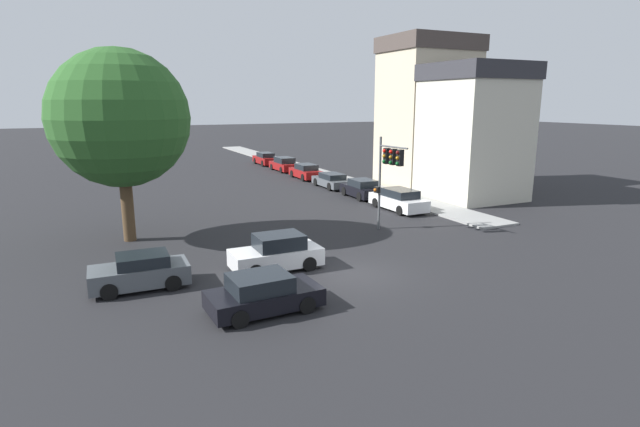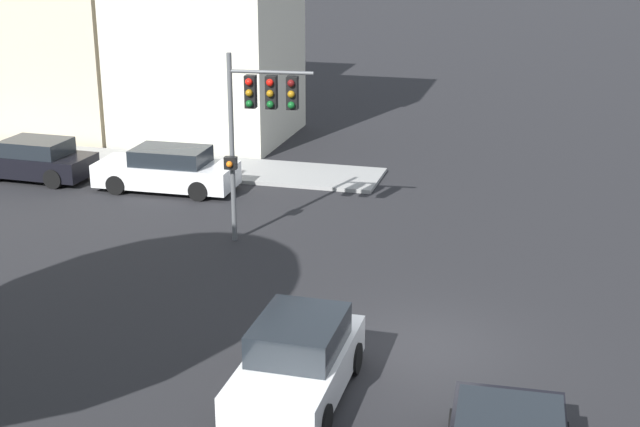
{
  "view_description": "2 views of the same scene",
  "coord_description": "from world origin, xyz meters",
  "px_view_note": "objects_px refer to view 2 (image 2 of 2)",
  "views": [
    {
      "loc": [
        -10.22,
        -18.1,
        7.36
      ],
      "look_at": [
        0.49,
        4.52,
        1.76
      ],
      "focal_mm": 28.0,
      "sensor_mm": 36.0,
      "label": 1
    },
    {
      "loc": [
        -17.65,
        -2.35,
        9.01
      ],
      "look_at": [
        1.8,
        2.88,
        2.23
      ],
      "focal_mm": 50.0,
      "sensor_mm": 36.0,
      "label": 2
    }
  ],
  "objects_px": {
    "parked_car_0": "(168,170)",
    "parked_car_1": "(35,160)",
    "traffic_signal": "(259,110)",
    "crossing_car_2": "(298,362)"
  },
  "relations": [
    {
      "from": "parked_car_0",
      "to": "parked_car_1",
      "type": "relative_size",
      "value": 1.13
    },
    {
      "from": "traffic_signal",
      "to": "parked_car_0",
      "type": "height_order",
      "value": "traffic_signal"
    },
    {
      "from": "crossing_car_2",
      "to": "parked_car_0",
      "type": "relative_size",
      "value": 0.84
    },
    {
      "from": "traffic_signal",
      "to": "parked_car_1",
      "type": "distance_m",
      "value": 11.17
    },
    {
      "from": "traffic_signal",
      "to": "crossing_car_2",
      "type": "height_order",
      "value": "traffic_signal"
    },
    {
      "from": "parked_car_0",
      "to": "parked_car_1",
      "type": "xyz_separation_m",
      "value": [
        0.05,
        5.16,
        -0.02
      ]
    },
    {
      "from": "traffic_signal",
      "to": "parked_car_1",
      "type": "xyz_separation_m",
      "value": [
        4.06,
        9.9,
        -3.21
      ]
    },
    {
      "from": "traffic_signal",
      "to": "crossing_car_2",
      "type": "distance_m",
      "value": 9.32
    },
    {
      "from": "traffic_signal",
      "to": "parked_car_1",
      "type": "bearing_deg",
      "value": -117.85
    },
    {
      "from": "parked_car_0",
      "to": "parked_car_1",
      "type": "height_order",
      "value": "parked_car_0"
    }
  ]
}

